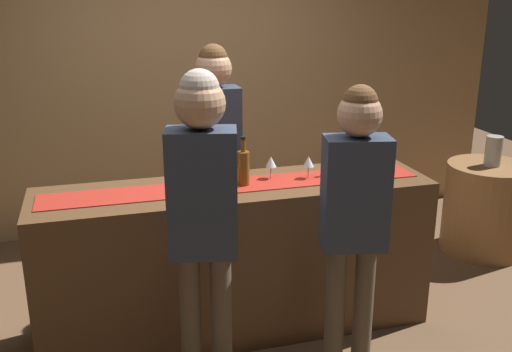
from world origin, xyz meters
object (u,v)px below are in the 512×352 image
object	(u,v)px
wine_bottle_clear	(347,156)
wine_glass_near_customer	(206,173)
wine_glass_far_end	(271,163)
customer_browsing	(203,203)
wine_bottle_amber	(243,167)
round_side_table	(486,208)
customer_sipping	(355,205)
vase_on_side_table	(494,151)
wine_glass_mid_counter	(309,162)
bartender	(214,142)

from	to	relation	value
wine_bottle_clear	wine_glass_near_customer	world-z (taller)	wine_bottle_clear
wine_glass_far_end	customer_browsing	distance (m)	0.84
wine_bottle_amber	customer_browsing	size ratio (longest dim) A/B	0.17
wine_bottle_clear	round_side_table	world-z (taller)	wine_bottle_clear
customer_sipping	vase_on_side_table	size ratio (longest dim) A/B	6.83
wine_bottle_clear	wine_glass_near_customer	distance (m)	0.93
wine_glass_near_customer	customer_browsing	world-z (taller)	customer_browsing
wine_glass_near_customer	wine_glass_mid_counter	size ratio (longest dim) A/B	1.00
customer_browsing	wine_glass_mid_counter	bearing A→B (deg)	50.10
bartender	vase_on_side_table	distance (m)	2.27
wine_glass_far_end	round_side_table	size ratio (longest dim) A/B	0.19
wine_glass_near_customer	wine_glass_far_end	distance (m)	0.44
customer_sipping	round_side_table	distance (m)	2.21
wine_glass_near_customer	wine_bottle_clear	bearing A→B (deg)	5.00
wine_bottle_amber	customer_sipping	xyz separation A→B (m)	(0.45, -0.59, -0.07)
wine_bottle_amber	round_side_table	xyz separation A→B (m)	(2.21, 0.58, -0.70)
wine_glass_mid_counter	vase_on_side_table	size ratio (longest dim) A/B	0.60
wine_bottle_clear	wine_glass_near_customer	size ratio (longest dim) A/B	2.10
wine_glass_mid_counter	vase_on_side_table	distance (m)	1.88
wine_bottle_clear	vase_on_side_table	xyz separation A→B (m)	(1.51, 0.51, -0.21)
wine_glass_far_end	round_side_table	distance (m)	2.19
bartender	customer_browsing	xyz separation A→B (m)	(-0.30, -1.15, -0.01)
wine_glass_far_end	customer_sipping	world-z (taller)	customer_sipping
wine_bottle_amber	wine_glass_near_customer	bearing A→B (deg)	-174.65
wine_bottle_clear	customer_sipping	world-z (taller)	customer_sipping
wine_bottle_clear	round_side_table	bearing A→B (deg)	19.07
wine_glass_far_end	customer_sipping	bearing A→B (deg)	-69.39
wine_glass_far_end	customer_browsing	xyz separation A→B (m)	(-0.55, -0.64, 0.02)
wine_bottle_amber	round_side_table	size ratio (longest dim) A/B	0.41
wine_glass_near_customer	vase_on_side_table	distance (m)	2.51
bartender	customer_sipping	world-z (taller)	bartender
customer_sipping	vase_on_side_table	bearing A→B (deg)	46.16
customer_sipping	vase_on_side_table	xyz separation A→B (m)	(1.75, 1.17, -0.15)
wine_bottle_clear	customer_sipping	distance (m)	0.70
customer_browsing	wine_glass_near_customer	bearing A→B (deg)	90.14
wine_glass_mid_counter	round_side_table	world-z (taller)	wine_glass_mid_counter
wine_bottle_amber	customer_browsing	bearing A→B (deg)	-122.17
wine_glass_far_end	bartender	bearing A→B (deg)	115.77
wine_bottle_amber	wine_glass_far_end	size ratio (longest dim) A/B	2.10
wine_bottle_amber	wine_glass_near_customer	world-z (taller)	wine_bottle_amber
wine_bottle_amber	customer_sipping	distance (m)	0.75
wine_glass_far_end	customer_sipping	distance (m)	0.72
wine_bottle_clear	customer_browsing	distance (m)	1.22
wine_glass_far_end	vase_on_side_table	bearing A→B (deg)	13.83
wine_bottle_amber	bartender	world-z (taller)	bartender
vase_on_side_table	wine_bottle_amber	bearing A→B (deg)	-165.47
bartender	vase_on_side_table	xyz separation A→B (m)	(2.25, -0.02, -0.23)
wine_bottle_clear	wine_bottle_amber	world-z (taller)	same
wine_glass_near_customer	vase_on_side_table	xyz separation A→B (m)	(2.43, 0.59, -0.21)
wine_glass_near_customer	wine_glass_mid_counter	bearing A→B (deg)	3.59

